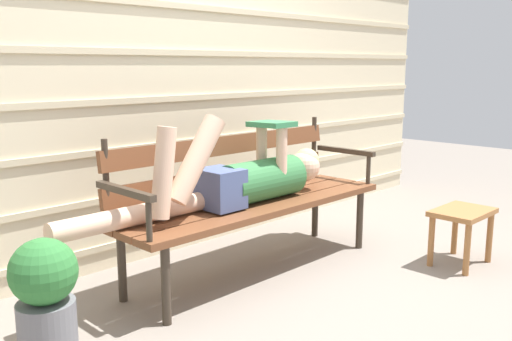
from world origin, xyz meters
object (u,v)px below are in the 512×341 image
(reclining_person, at_px, (242,178))
(potted_plant, at_px, (45,298))
(footstool, at_px, (462,221))
(park_bench, at_px, (247,192))

(reclining_person, xyz_separation_m, potted_plant, (-1.22, -0.14, -0.29))
(reclining_person, bearing_deg, potted_plant, -173.46)
(reclining_person, distance_m, footstool, 1.37)
(park_bench, relative_size, footstool, 4.54)
(reclining_person, relative_size, footstool, 4.44)
(park_bench, relative_size, reclining_person, 1.02)
(potted_plant, bearing_deg, reclining_person, 6.54)
(reclining_person, bearing_deg, park_bench, 32.80)
(potted_plant, bearing_deg, footstool, -16.03)
(park_bench, height_order, potted_plant, park_bench)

